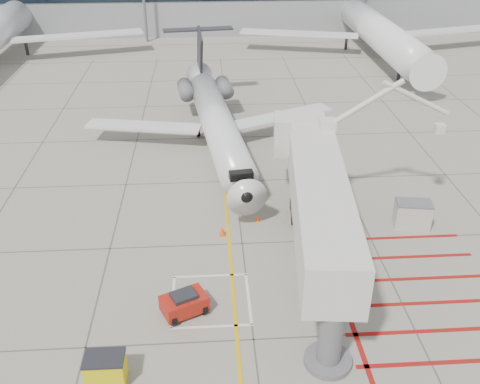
{
  "coord_description": "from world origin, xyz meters",
  "views": [
    {
      "loc": [
        -1.88,
        -22.73,
        18.96
      ],
      "look_at": [
        0.0,
        6.0,
        2.5
      ],
      "focal_mm": 40.0,
      "sensor_mm": 36.0,
      "label": 1
    }
  ],
  "objects_px": {
    "regional_jet": "(222,116)",
    "pushback_tug": "(184,303)",
    "spill_bin": "(106,369)",
    "jet_bridge": "(320,217)"
  },
  "relations": [
    {
      "from": "regional_jet",
      "to": "pushback_tug",
      "type": "xyz_separation_m",
      "value": [
        -2.57,
        -17.61,
        -3.01
      ]
    },
    {
      "from": "pushback_tug",
      "to": "spill_bin",
      "type": "height_order",
      "value": "spill_bin"
    },
    {
      "from": "regional_jet",
      "to": "spill_bin",
      "type": "xyz_separation_m",
      "value": [
        -5.86,
        -21.78,
        -2.93
      ]
    },
    {
      "from": "jet_bridge",
      "to": "pushback_tug",
      "type": "height_order",
      "value": "jet_bridge"
    },
    {
      "from": "spill_bin",
      "to": "regional_jet",
      "type": "bearing_deg",
      "value": 75.45
    },
    {
      "from": "regional_jet",
      "to": "pushback_tug",
      "type": "height_order",
      "value": "regional_jet"
    },
    {
      "from": "pushback_tug",
      "to": "jet_bridge",
      "type": "bearing_deg",
      "value": -4.69
    },
    {
      "from": "jet_bridge",
      "to": "pushback_tug",
      "type": "xyz_separation_m",
      "value": [
        -7.28,
        -2.68,
        -3.14
      ]
    },
    {
      "from": "jet_bridge",
      "to": "pushback_tug",
      "type": "relative_size",
      "value": 8.47
    },
    {
      "from": "jet_bridge",
      "to": "pushback_tug",
      "type": "distance_m",
      "value": 8.37
    }
  ]
}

